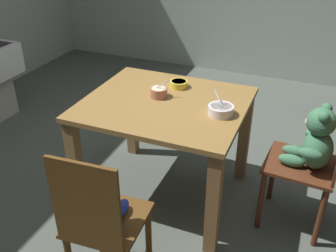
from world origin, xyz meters
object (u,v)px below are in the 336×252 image
at_px(teddy_chair_near_right, 314,149).
at_px(porridge_bowl_white_near_right, 221,110).
at_px(dining_table, 165,121).
at_px(porridge_bowl_yellow_far_center, 179,84).
at_px(teddy_chair_near_front, 102,213).
at_px(porridge_bowl_terracotta_center, 159,92).

bearing_deg(teddy_chair_near_right, porridge_bowl_white_near_right, 12.71).
bearing_deg(dining_table, porridge_bowl_yellow_far_center, 90.05).
distance_m(dining_table, teddy_chair_near_front, 0.88).
height_order(dining_table, porridge_bowl_terracotta_center, porridge_bowl_terracotta_center).
xyz_separation_m(porridge_bowl_terracotta_center, porridge_bowl_yellow_far_center, (0.07, 0.20, -0.01)).
distance_m(teddy_chair_near_front, porridge_bowl_yellow_far_center, 1.15).
bearing_deg(porridge_bowl_terracotta_center, porridge_bowl_white_near_right, -11.01).
relative_size(dining_table, porridge_bowl_white_near_right, 6.65).
relative_size(teddy_chair_near_front, porridge_bowl_terracotta_center, 7.65).
relative_size(dining_table, teddy_chair_near_right, 1.13).
bearing_deg(teddy_chair_near_front, porridge_bowl_terracotta_center, 2.29).
xyz_separation_m(teddy_chair_near_front, porridge_bowl_yellow_far_center, (-0.03, 1.13, 0.22)).
distance_m(teddy_chair_near_front, porridge_bowl_terracotta_center, 0.96).
xyz_separation_m(teddy_chair_near_right, porridge_bowl_terracotta_center, (-1.01, 0.00, 0.20)).
bearing_deg(teddy_chair_near_right, dining_table, 7.18).
bearing_deg(dining_table, teddy_chair_near_right, 2.86).
height_order(dining_table, porridge_bowl_yellow_far_center, porridge_bowl_yellow_far_center).
relative_size(dining_table, porridge_bowl_yellow_far_center, 8.39).
bearing_deg(porridge_bowl_terracotta_center, porridge_bowl_yellow_far_center, 71.38).
distance_m(dining_table, porridge_bowl_yellow_far_center, 0.30).
bearing_deg(teddy_chair_near_front, dining_table, -1.70).
bearing_deg(porridge_bowl_white_near_right, porridge_bowl_terracotta_center, 168.99).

